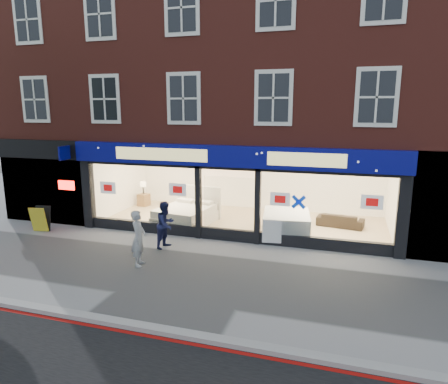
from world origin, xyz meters
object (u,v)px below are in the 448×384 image
at_px(sofa, 340,220).
at_px(pedestrian_grey, 139,238).
at_px(mattress_stack, 286,224).
at_px(pedestrian_blue, 166,225).
at_px(display_bed, 187,214).
at_px(a_board, 41,219).

xyz_separation_m(sofa, pedestrian_grey, (-5.53, -5.37, 0.47)).
distance_m(mattress_stack, pedestrian_blue, 4.24).
height_order(display_bed, a_board, display_bed).
relative_size(a_board, pedestrian_blue, 0.61).
bearing_deg(sofa, pedestrian_grey, 54.10).
distance_m(display_bed, pedestrian_blue, 2.57).
bearing_deg(sofa, mattress_stack, 50.78).
relative_size(display_bed, pedestrian_grey, 1.54).
bearing_deg(mattress_stack, pedestrian_grey, -134.32).
relative_size(mattress_stack, a_board, 2.32).
bearing_deg(pedestrian_grey, a_board, 56.88).
distance_m(a_board, pedestrian_blue, 5.19).
relative_size(mattress_stack, pedestrian_blue, 1.42).
bearing_deg(display_bed, pedestrian_grey, -78.92).
height_order(mattress_stack, sofa, mattress_stack).
bearing_deg(sofa, display_bed, 22.07).
relative_size(mattress_stack, sofa, 1.30).
distance_m(display_bed, pedestrian_grey, 4.16).
xyz_separation_m(a_board, pedestrian_blue, (5.18, -0.22, 0.30)).
relative_size(sofa, pedestrian_grey, 1.03).
height_order(display_bed, mattress_stack, display_bed).
height_order(sofa, a_board, a_board).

